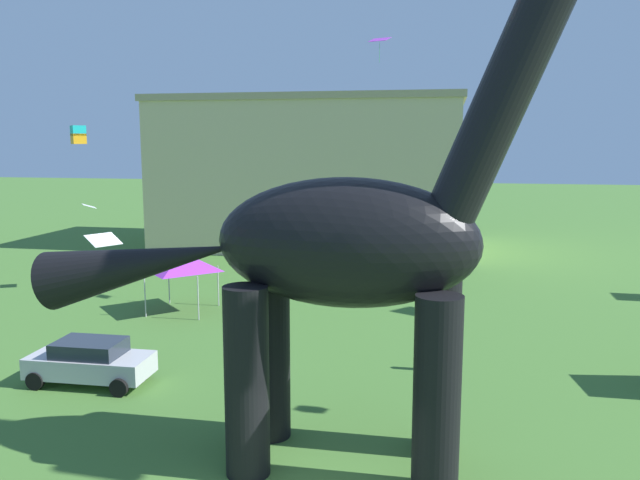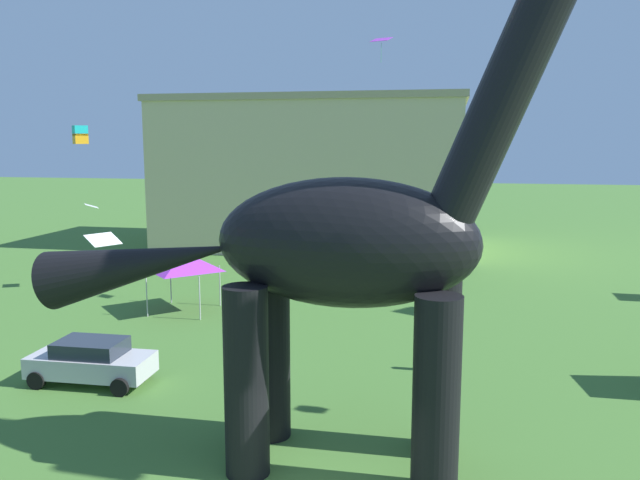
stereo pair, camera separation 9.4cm
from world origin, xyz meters
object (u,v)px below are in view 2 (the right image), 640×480
kite_high_right (381,40)px  person_watching_child (442,346)px  festival_canopy_tent (184,261)px  dinosaur_sculpture (343,243)px  kite_far_left (103,240)px  parked_sedan_left (91,361)px  kite_near_low (80,135)px  kite_trailing (91,206)px

kite_high_right → person_watching_child: bearing=-68.0°
festival_canopy_tent → kite_high_right: kite_high_right is taller
dinosaur_sculpture → kite_high_right: dinosaur_sculpture is taller
kite_far_left → kite_high_right: size_ratio=0.70×
parked_sedan_left → festival_canopy_tent: (-0.70, 9.63, 1.74)m
festival_canopy_tent → kite_near_low: size_ratio=3.93×
kite_near_low → kite_trailing: bearing=119.1°
kite_trailing → kite_high_right: (16.25, -1.18, 8.30)m
dinosaur_sculpture → festival_canopy_tent: 17.10m
person_watching_child → parked_sedan_left: bearing=4.2°
kite_far_left → parked_sedan_left: bearing=124.9°
festival_canopy_tent → kite_trailing: kite_trailing is taller
dinosaur_sculpture → kite_far_left: dinosaur_sculpture is taller
dinosaur_sculpture → kite_near_low: dinosaur_sculpture is taller
kite_far_left → kite_high_right: 19.98m
festival_canopy_tent → kite_high_right: 14.29m
parked_sedan_left → kite_near_low: bearing=120.0°
kite_far_left → kite_near_low: bearing=123.3°
kite_trailing → kite_far_left: 23.01m
person_watching_child → festival_canopy_tent: 14.10m
festival_canopy_tent → kite_far_left: kite_far_left is taller
kite_trailing → kite_far_left: bearing=-58.1°
festival_canopy_tent → kite_far_left: bearing=-71.9°
parked_sedan_left → festival_canopy_tent: 9.81m
kite_high_right → kite_near_low: bearing=-157.6°
festival_canopy_tent → kite_near_low: kite_near_low is taller
kite_near_low → kite_trailing: 8.29m
person_watching_child → kite_trailing: bearing=-38.1°
kite_near_low → kite_high_right: 14.42m
dinosaur_sculpture → kite_trailing: size_ratio=13.73×
person_watching_child → kite_high_right: 14.95m
parked_sedan_left → kite_far_left: bearing=-56.6°
kite_trailing → dinosaur_sculpture: bearing=-44.2°
festival_canopy_tent → kite_far_left: size_ratio=3.83×
kite_far_left → person_watching_child: bearing=54.2°
dinosaur_sculpture → kite_near_low: (-13.48, 10.18, 2.80)m
kite_near_low → dinosaur_sculpture: bearing=-37.0°
dinosaur_sculpture → festival_canopy_tent: size_ratio=5.15×
person_watching_child → festival_canopy_tent: bearing=-38.0°
festival_canopy_tent → parked_sedan_left: bearing=-85.9°
dinosaur_sculpture → kite_far_left: size_ratio=19.70×
dinosaur_sculpture → kite_trailing: 23.81m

